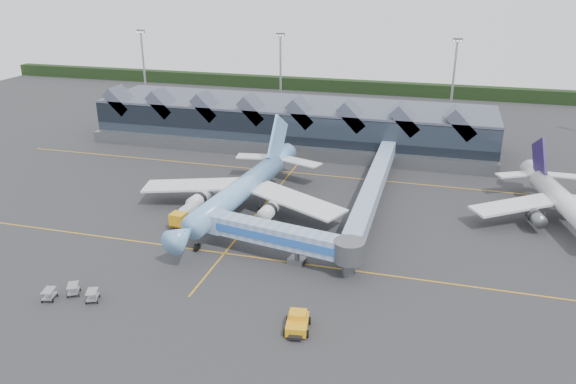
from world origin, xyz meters
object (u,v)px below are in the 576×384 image
(regional_jet, at_px, (564,203))
(pushback_tug, at_px, (297,323))
(main_airliner, at_px, (243,189))
(fuel_truck, at_px, (190,211))
(jet_bridge, at_px, (290,239))

(regional_jet, height_order, pushback_tug, regional_jet)
(main_airliner, distance_m, regional_jet, 51.52)
(main_airliner, bearing_deg, regional_jet, 15.66)
(fuel_truck, bearing_deg, main_airliner, 47.43)
(main_airliner, distance_m, jet_bridge, 19.53)
(regional_jet, xyz_separation_m, pushback_tug, (-33.39, -39.00, -2.72))
(regional_jet, bearing_deg, main_airliner, 176.55)
(jet_bridge, xyz_separation_m, pushback_tug, (4.98, -15.00, -2.67))
(main_airliner, xyz_separation_m, fuel_truck, (-6.83, -6.24, -2.24))
(jet_bridge, height_order, fuel_truck, jet_bridge)
(fuel_truck, height_order, pushback_tug, fuel_truck)
(fuel_truck, relative_size, pushback_tug, 2.02)
(fuel_truck, bearing_deg, regional_jet, 19.73)
(regional_jet, distance_m, jet_bridge, 45.26)
(regional_jet, relative_size, pushback_tug, 7.08)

